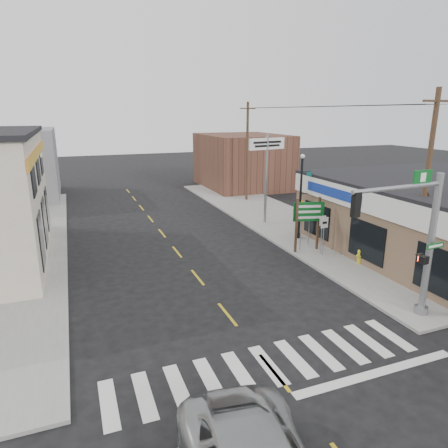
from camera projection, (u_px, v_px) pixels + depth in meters
name	position (u px, v px, depth m)	size (l,w,h in m)	color
ground	(274.00, 372.00, 12.55)	(140.00, 140.00, 0.00)	black
sidewalk_right	(301.00, 230.00, 27.32)	(6.00, 38.00, 0.13)	gray
sidewalk_left	(7.00, 265.00, 21.08)	(6.00, 38.00, 0.13)	gray
center_line	(198.00, 277.00, 19.73)	(0.12, 56.00, 0.01)	gold
crosswalk	(268.00, 365.00, 12.90)	(11.00, 2.20, 0.01)	silver
bldg_distant_right	(242.00, 161.00, 42.89)	(8.00, 10.00, 5.60)	brown
bldg_distant_left	(4.00, 165.00, 36.61)	(9.00, 10.00, 6.40)	gray
traffic_signal_pole	(419.00, 232.00, 14.82)	(4.57, 0.37, 5.79)	gray
guide_sign	(308.00, 217.00, 22.62)	(1.78, 0.14, 3.12)	#4B3423
fire_hydrant	(360.00, 256.00, 21.11)	(0.25, 0.25, 0.78)	gold
ped_crossing_sign	(302.00, 217.00, 22.76)	(1.14, 0.08, 2.95)	gray
lamp_post	(302.00, 190.00, 24.72)	(0.69, 0.54, 5.31)	black
dance_center_sign	(267.00, 156.00, 27.90)	(2.97, 0.19, 6.30)	gray
bare_tree	(442.00, 194.00, 18.27)	(2.63, 2.63, 5.27)	black
shrub_front	(431.00, 263.00, 19.79)	(1.43, 1.43, 1.07)	black
shrub_back	(363.00, 247.00, 22.51)	(1.12, 1.12, 0.84)	black
utility_pole_near	(425.00, 187.00, 17.95)	(1.53, 0.23, 8.79)	#4C3F23
utility_pole_far	(247.00, 151.00, 35.48)	(1.50, 0.22, 8.61)	#473A24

